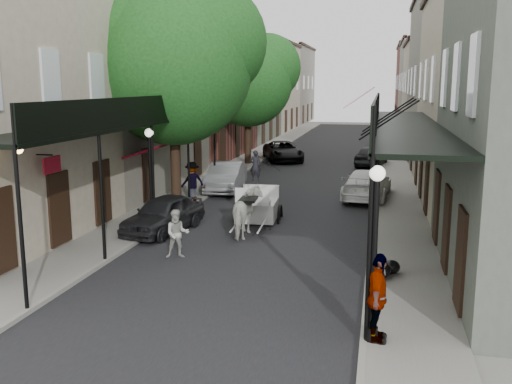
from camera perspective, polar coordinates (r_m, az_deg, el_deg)
The scene contains 24 objects.
ground at distance 15.07m, azimuth -4.51°, elevation -10.35°, with size 140.00×140.00×0.00m, color gray.
road at distance 34.13m, azimuth 5.20°, elevation 1.59°, with size 8.00×90.00×0.01m, color black.
sidewalk_left at distance 35.08m, azimuth -2.93°, elevation 1.96°, with size 2.20×90.00×0.12m, color gray.
sidewalk_right at distance 33.88m, azimuth 13.62°, elevation 1.36°, with size 2.20×90.00×0.12m, color gray.
building_row_left at distance 45.27m, azimuth -4.10°, elevation 10.52°, with size 5.00×80.00×10.50m, color #C1B29A.
building_row_right at distance 43.68m, azimuth 18.47°, elevation 10.00°, with size 5.00×80.00×10.50m, color gray.
gallery_left at distance 22.33m, azimuth -11.35°, elevation 7.05°, with size 2.20×18.05×4.88m.
gallery_right at distance 20.48m, azimuth 14.23°, elevation 6.61°, with size 2.20×18.05×4.88m.
tree_near at distance 25.07m, azimuth -7.29°, elevation 13.12°, with size 7.31×6.80×9.63m.
tree_far at distance 38.54m, azimuth -0.25°, elevation 11.38°, with size 6.45×6.00×8.61m.
lamppost_right_near at distance 11.93m, azimuth 11.74°, elevation -5.88°, with size 0.32×0.32×3.71m.
lamppost_left at distance 21.38m, azimuth -10.50°, elevation 1.51°, with size 0.32×0.32×3.71m.
lamppost_right_far at distance 31.62m, azimuth 12.22°, elevation 4.40°, with size 0.32×0.32×3.71m.
horse at distance 20.48m, azimuth -0.82°, elevation -2.04°, with size 0.95×2.09×1.76m, color silver.
carriage at distance 23.08m, azimuth 0.32°, elevation 0.09°, with size 1.93×2.69×2.95m.
pedestrian_walking at distance 18.15m, azimuth -7.88°, elevation -4.17°, with size 0.75×0.59×1.55m, color #AFAEA5.
pedestrian_sidewalk_left at distance 26.21m, azimuth -6.40°, elevation 1.05°, with size 1.17×0.67×1.82m, color gray.
pedestrian_sidewalk_right at distance 12.24m, azimuth 12.04°, elevation -10.30°, with size 1.11×0.46×1.90m, color gray.
car_left_near at distance 21.35m, azimuth -9.24°, elevation -2.19°, with size 1.62×4.02×1.37m, color black.
car_left_mid at distance 29.17m, azimuth -3.02°, elevation 1.51°, with size 1.56×4.48×1.47m, color gray.
car_left_far at distance 40.75m, azimuth 2.72°, elevation 4.10°, with size 2.32×5.04×1.40m, color black.
car_right_near at distance 27.67m, azimuth 11.03°, elevation 0.77°, with size 1.99×4.91×1.42m, color white.
car_right_far at distance 38.85m, azimuth 11.45°, elevation 3.58°, with size 1.66×4.14×1.41m, color black.
trash_bags at distance 16.43m, azimuth 12.75°, elevation -7.51°, with size 0.83×0.98×0.48m.
Camera 1 is at (4.12, -13.44, 5.42)m, focal length 40.00 mm.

